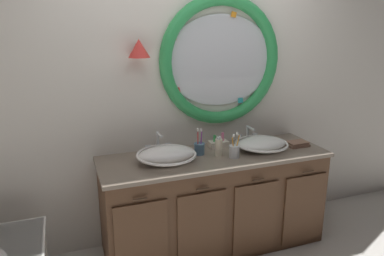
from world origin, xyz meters
name	(u,v)px	position (x,y,z in m)	size (l,w,h in m)	color
back_wall_assembly	(191,90)	(0.03, 0.58, 1.33)	(6.40, 0.26, 2.60)	silver
vanity_counter	(214,201)	(0.11, 0.24, 0.42)	(1.91, 0.65, 0.84)	brown
sink_basin_left	(166,155)	(-0.31, 0.22, 0.91)	(0.47, 0.47, 0.13)	white
sink_basin_right	(262,144)	(0.54, 0.22, 0.90)	(0.45, 0.45, 0.11)	white
faucet_set_left	(158,144)	(-0.31, 0.47, 0.91)	(0.23, 0.14, 0.18)	silver
faucet_set_right	(248,135)	(0.54, 0.47, 0.90)	(0.21, 0.14, 0.15)	silver
toothbrush_holder_left	(199,148)	(0.00, 0.30, 0.90)	(0.09, 0.09, 0.22)	slate
toothbrush_holder_right	(234,151)	(0.23, 0.14, 0.90)	(0.09, 0.09, 0.21)	silver
soap_dispenser	(219,147)	(0.13, 0.21, 0.92)	(0.06, 0.07, 0.17)	#EFE5C6
folded_hand_towel	(297,144)	(0.89, 0.20, 0.86)	(0.19, 0.13, 0.04)	#936B56
toiletry_basket	(218,143)	(0.22, 0.42, 0.87)	(0.17, 0.10, 0.13)	beige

